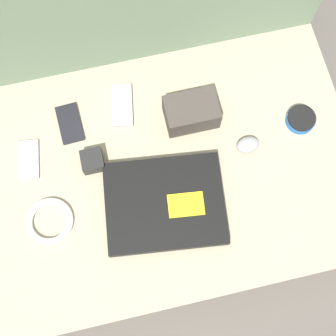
# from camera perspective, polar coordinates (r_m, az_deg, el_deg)

# --- Properties ---
(ground_plane) EXTENTS (8.00, 8.00, 0.00)m
(ground_plane) POSITION_cam_1_polar(r_m,az_deg,el_deg) (1.36, -0.00, -1.87)
(ground_plane) COLOR #4C4742
(couch_seat) EXTENTS (1.01, 0.68, 0.13)m
(couch_seat) POSITION_cam_1_polar(r_m,az_deg,el_deg) (1.29, -0.00, -1.11)
(couch_seat) COLOR gray
(couch_seat) RESTS_ON ground_plane
(couch_backrest) EXTENTS (1.01, 0.20, 0.52)m
(couch_backrest) POSITION_cam_1_polar(r_m,az_deg,el_deg) (1.32, -4.57, 19.63)
(couch_backrest) COLOR #60755B
(couch_backrest) RESTS_ON ground_plane
(laptop) EXTENTS (0.33, 0.27, 0.03)m
(laptop) POSITION_cam_1_polar(r_m,az_deg,el_deg) (1.19, -0.39, -4.37)
(laptop) COLOR black
(laptop) RESTS_ON couch_seat
(computer_mouse) EXTENTS (0.06, 0.05, 0.03)m
(computer_mouse) POSITION_cam_1_polar(r_m,az_deg,el_deg) (1.25, 9.71, 2.80)
(computer_mouse) COLOR gray
(computer_mouse) RESTS_ON couch_seat
(speaker_puck) EXTENTS (0.08, 0.08, 0.03)m
(speaker_puck) POSITION_cam_1_polar(r_m,az_deg,el_deg) (1.31, 15.89, 5.73)
(speaker_puck) COLOR #1E569E
(speaker_puck) RESTS_ON couch_seat
(phone_silver) EXTENTS (0.08, 0.13, 0.01)m
(phone_silver) POSITION_cam_1_polar(r_m,az_deg,el_deg) (1.29, -5.62, 7.62)
(phone_silver) COLOR #99999E
(phone_silver) RESTS_ON couch_seat
(phone_black) EXTENTS (0.07, 0.11, 0.01)m
(phone_black) POSITION_cam_1_polar(r_m,az_deg,el_deg) (1.29, -16.64, 0.99)
(phone_black) COLOR #99999E
(phone_black) RESTS_ON couch_seat
(phone_small) EXTENTS (0.06, 0.11, 0.01)m
(phone_small) POSITION_cam_1_polar(r_m,az_deg,el_deg) (1.30, -11.89, 5.33)
(phone_small) COLOR black
(phone_small) RESTS_ON couch_seat
(camera_pouch) EXTENTS (0.14, 0.09, 0.07)m
(camera_pouch) POSITION_cam_1_polar(r_m,az_deg,el_deg) (1.25, 2.85, 6.82)
(camera_pouch) COLOR #38332D
(camera_pouch) RESTS_ON couch_seat
(charger_brick) EXTENTS (0.06, 0.06, 0.04)m
(charger_brick) POSITION_cam_1_polar(r_m,az_deg,el_deg) (1.23, -9.18, 0.86)
(charger_brick) COLOR black
(charger_brick) RESTS_ON couch_seat
(cable_coil) EXTENTS (0.12, 0.12, 0.02)m
(cable_coil) POSITION_cam_1_polar(r_m,az_deg,el_deg) (1.23, -14.22, -6.27)
(cable_coil) COLOR white
(cable_coil) RESTS_ON couch_seat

